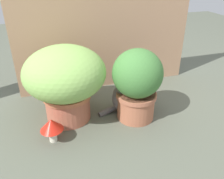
{
  "coord_description": "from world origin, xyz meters",
  "views": [
    {
      "loc": [
        -0.31,
        -1.09,
        0.84
      ],
      "look_at": [
        0.05,
        0.07,
        0.18
      ],
      "focal_mm": 37.35,
      "sensor_mm": 36.0,
      "label": 1
    }
  ],
  "objects_px": {
    "cat": "(133,93)",
    "mushroom_ornament_pink": "(70,110)",
    "mushroom_ornament_red": "(52,126)",
    "leafy_planter": "(137,83)",
    "grass_planter": "(65,79)"
  },
  "relations": [
    {
      "from": "cat",
      "to": "grass_planter",
      "type": "bearing_deg",
      "value": 175.47
    },
    {
      "from": "leafy_planter",
      "to": "cat",
      "type": "distance_m",
      "value": 0.14
    },
    {
      "from": "cat",
      "to": "mushroom_ornament_pink",
      "type": "bearing_deg",
      "value": -174.97
    },
    {
      "from": "grass_planter",
      "to": "mushroom_ornament_pink",
      "type": "height_order",
      "value": "grass_planter"
    },
    {
      "from": "cat",
      "to": "leafy_planter",
      "type": "bearing_deg",
      "value": -100.44
    },
    {
      "from": "leafy_planter",
      "to": "mushroom_ornament_pink",
      "type": "distance_m",
      "value": 0.42
    },
    {
      "from": "cat",
      "to": "mushroom_ornament_red",
      "type": "bearing_deg",
      "value": -163.09
    },
    {
      "from": "leafy_planter",
      "to": "mushroom_ornament_red",
      "type": "relative_size",
      "value": 3.15
    },
    {
      "from": "leafy_planter",
      "to": "mushroom_ornament_red",
      "type": "height_order",
      "value": "leafy_planter"
    },
    {
      "from": "cat",
      "to": "mushroom_ornament_pink",
      "type": "relative_size",
      "value": 2.89
    },
    {
      "from": "cat",
      "to": "mushroom_ornament_red",
      "type": "relative_size",
      "value": 2.82
    },
    {
      "from": "grass_planter",
      "to": "leafy_planter",
      "type": "distance_m",
      "value": 0.41
    },
    {
      "from": "mushroom_ornament_red",
      "to": "mushroom_ornament_pink",
      "type": "relative_size",
      "value": 1.03
    },
    {
      "from": "mushroom_ornament_red",
      "to": "mushroom_ornament_pink",
      "type": "distance_m",
      "value": 0.17
    },
    {
      "from": "grass_planter",
      "to": "cat",
      "type": "height_order",
      "value": "grass_planter"
    }
  ]
}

